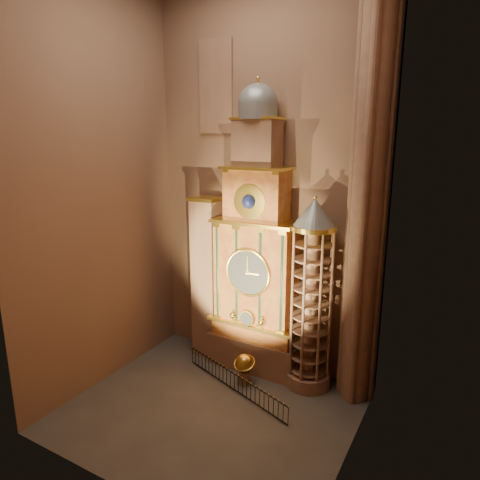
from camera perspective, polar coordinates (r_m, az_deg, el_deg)
The scene contains 11 objects.
floor at distance 23.77m, azimuth -3.92°, elevation -21.66°, with size 14.00×14.00×0.00m, color #383330.
wall_back at distance 24.76m, azimuth 3.34°, elevation 7.31°, with size 22.00×22.00×0.00m, color #876148.
wall_left at distance 24.16m, azimuth -18.48°, elevation 6.48°, with size 22.00×22.00×0.00m, color #876148.
wall_right at distance 16.78m, azimuth 15.91°, elevation 3.76°, with size 22.00×22.00×0.00m, color #876148.
astronomical_clock at distance 24.71m, azimuth 2.14°, elevation -2.93°, with size 5.60×2.41×16.70m.
portrait_tower at distance 26.84m, azimuth -4.36°, elevation -5.02°, with size 1.80×1.60×10.20m.
stair_turret at distance 23.63m, azimuth 9.45°, elevation -7.52°, with size 2.50×2.50×10.80m.
gothic_pier at distance 21.80m, azimuth 16.77°, elevation 5.89°, with size 2.04×2.04×22.00m.
stained_glass_window at distance 26.24m, azimuth -3.25°, elevation 19.70°, with size 2.20×0.14×5.20m.
celestial_globe at distance 25.20m, azimuth 0.58°, elevation -16.49°, with size 1.34×1.27×1.79m.
iron_railing at distance 24.80m, azimuth -0.75°, elevation -18.41°, with size 7.54×2.67×1.04m.
Camera 1 is at (10.80, -16.11, 13.74)m, focal length 32.00 mm.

